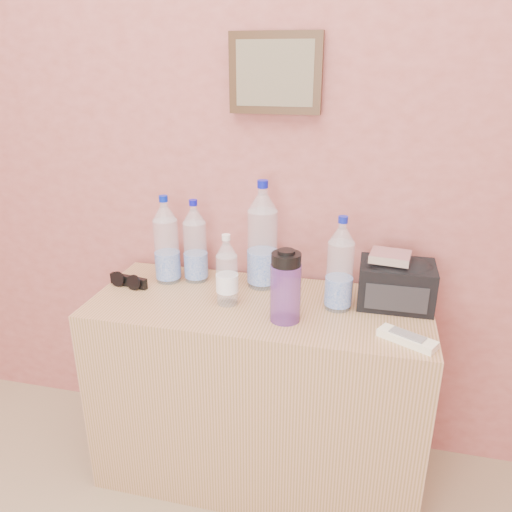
{
  "coord_description": "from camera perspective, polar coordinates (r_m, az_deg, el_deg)",
  "views": [
    {
      "loc": [
        0.46,
        0.31,
        1.44
      ],
      "look_at": [
        0.12,
        1.71,
        0.87
      ],
      "focal_mm": 35.0,
      "sensor_mm": 36.0,
      "label": 1
    }
  ],
  "objects": [
    {
      "name": "pet_small",
      "position": [
        1.6,
        -3.34,
        -2.05
      ],
      "size": [
        0.07,
        0.07,
        0.24
      ],
      "rotation": [
        0.0,
        0.0,
        0.23
      ],
      "color": "silver",
      "rests_on": "dresser"
    },
    {
      "name": "picture_frame",
      "position": [
        1.69,
        2.22,
        20.14
      ],
      "size": [
        0.3,
        0.03,
        0.25
      ],
      "primitive_type": null,
      "color": "#382311",
      "rests_on": "room_shell"
    },
    {
      "name": "pet_large_d",
      "position": [
        1.58,
        9.56,
        -1.45
      ],
      "size": [
        0.08,
        0.08,
        0.31
      ],
      "rotation": [
        0.0,
        0.0,
        0.39
      ],
      "color": "silver",
      "rests_on": "dresser"
    },
    {
      "name": "ac_remote",
      "position": [
        1.49,
        16.88,
        -9.05
      ],
      "size": [
        0.17,
        0.13,
        0.02
      ],
      "primitive_type": "cube",
      "rotation": [
        0.0,
        0.0,
        -0.5
      ],
      "color": "white",
      "rests_on": "dresser"
    },
    {
      "name": "pet_large_c",
      "position": [
        1.71,
        0.74,
        1.75
      ],
      "size": [
        0.1,
        0.1,
        0.38
      ],
      "rotation": [
        0.0,
        0.0,
        0.39
      ],
      "color": "white",
      "rests_on": "dresser"
    },
    {
      "name": "toiletry_bag",
      "position": [
        1.67,
        15.74,
        -2.85
      ],
      "size": [
        0.24,
        0.17,
        0.16
      ],
      "primitive_type": null,
      "rotation": [
        0.0,
        0.0,
        0.0
      ],
      "color": "black",
      "rests_on": "dresser"
    },
    {
      "name": "sunglasses",
      "position": [
        1.82,
        -14.35,
        -2.78
      ],
      "size": [
        0.16,
        0.08,
        0.04
      ],
      "primitive_type": null,
      "rotation": [
        0.0,
        0.0,
        -0.2
      ],
      "color": "black",
      "rests_on": "dresser"
    },
    {
      "name": "pet_large_a",
      "position": [
        1.79,
        -10.2,
        1.33
      ],
      "size": [
        0.09,
        0.09,
        0.32
      ],
      "rotation": [
        0.0,
        0.0,
        -0.3
      ],
      "color": "silver",
      "rests_on": "dresser"
    },
    {
      "name": "nalgene_bottle",
      "position": [
        1.5,
        3.41,
        -3.47
      ],
      "size": [
        0.09,
        0.09,
        0.23
      ],
      "rotation": [
        0.0,
        0.0,
        -0.35
      ],
      "color": "#673699",
      "rests_on": "dresser"
    },
    {
      "name": "dresser",
      "position": [
        1.83,
        0.29,
        -15.12
      ],
      "size": [
        1.11,
        0.46,
        0.69
      ],
      "primitive_type": "cube",
      "color": "tan",
      "rests_on": "ground"
    },
    {
      "name": "foil_packet",
      "position": [
        1.61,
        15.1,
        -0.07
      ],
      "size": [
        0.13,
        0.12,
        0.03
      ],
      "primitive_type": "cube",
      "rotation": [
        0.0,
        0.0,
        -0.14
      ],
      "color": "white",
      "rests_on": "toiletry_bag"
    },
    {
      "name": "pet_large_b",
      "position": [
        1.78,
        -6.97,
        1.21
      ],
      "size": [
        0.08,
        0.08,
        0.3
      ],
      "rotation": [
        0.0,
        0.0,
        0.14
      ],
      "color": "white",
      "rests_on": "dresser"
    }
  ]
}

